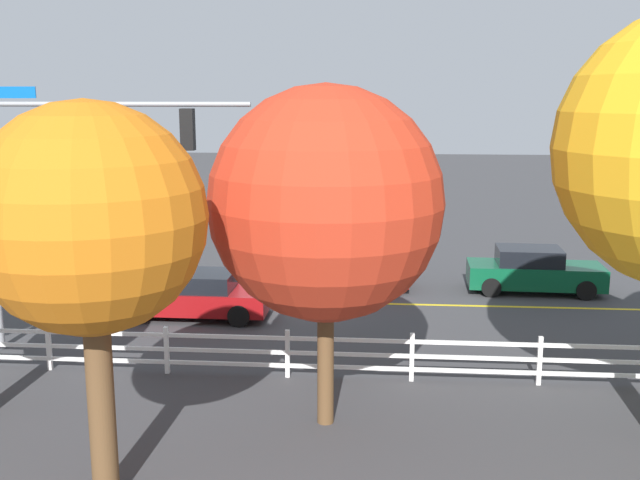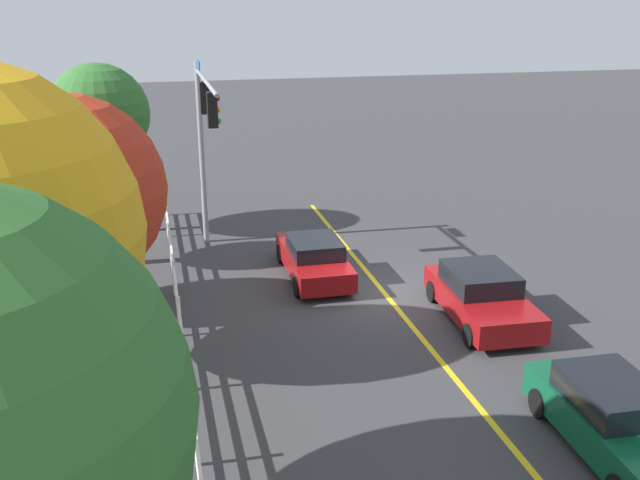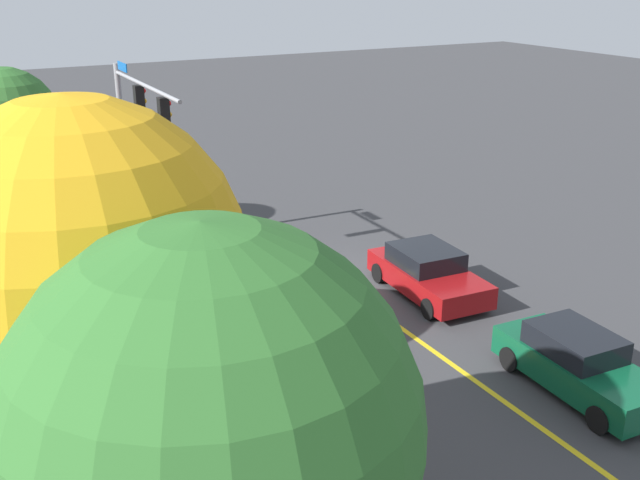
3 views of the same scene
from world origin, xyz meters
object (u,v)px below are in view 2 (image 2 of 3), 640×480
object	(u,v)px
car_0	(481,296)
tree_1	(99,114)
car_2	(613,420)
tree_5	(68,192)
car_1	(314,258)
tree_0	(75,156)

from	to	relation	value
car_0	tree_1	bearing A→B (deg)	-131.96
car_2	tree_5	xyz separation A→B (m)	(6.20, 10.52, 3.75)
car_0	car_1	distance (m)	5.75
car_0	tree_1	world-z (taller)	tree_1
car_0	tree_5	world-z (taller)	tree_5
car_0	tree_0	world-z (taller)	tree_0
tree_0	tree_5	size ratio (longest dim) A/B	0.80
tree_1	car_2	bearing A→B (deg)	-148.58
car_2	tree_5	world-z (taller)	tree_5
car_1	tree_5	size ratio (longest dim) A/B	0.67
car_1	car_2	distance (m)	11.22
car_2	tree_1	xyz separation A→B (m)	(16.93, 10.34, 3.89)
car_1	tree_5	xyz separation A→B (m)	(-4.40, 6.84, 3.81)
car_0	tree_5	size ratio (longest dim) A/B	0.67
car_1	car_2	bearing A→B (deg)	-160.19
car_1	tree_0	size ratio (longest dim) A/B	0.84
car_1	tree_1	size ratio (longest dim) A/B	0.69
tree_0	tree_1	size ratio (longest dim) A/B	0.83
car_0	tree_5	bearing A→B (deg)	-86.07
car_0	car_2	world-z (taller)	car_2
car_0	car_2	distance (m)	6.35
car_0	tree_1	xyz separation A→B (m)	(10.58, 10.54, 3.91)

